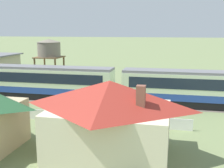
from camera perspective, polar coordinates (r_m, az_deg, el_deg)
name	(u,v)px	position (r m, az deg, el deg)	size (l,w,h in m)	color
passenger_train	(120,84)	(33.86, 1.69, 0.00)	(88.87, 2.97, 4.20)	#234293
railway_track	(152,104)	(33.89, 8.04, -4.12)	(160.03, 3.60, 0.04)	#665B51
water_tower	(49,49)	(45.50, -12.68, 6.92)	(3.91, 3.91, 7.34)	brown
cottage_red_roof_2	(110,117)	(19.74, -0.42, -6.71)	(8.81, 6.65, 5.37)	beige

